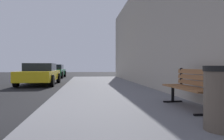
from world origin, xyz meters
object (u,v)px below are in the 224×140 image
car_green (54,71)px  car_yellow (40,74)px  trash_bin (224,98)px  bench (191,85)px

car_green → car_yellow: bearing=92.4°
trash_bin → car_green: 19.56m
car_yellow → car_green: bearing=-87.6°
trash_bin → car_yellow: 11.56m
bench → car_yellow: (-5.04, 8.83, -0.02)m
bench → car_green: bearing=106.7°
bench → car_green: car_green is taller
car_yellow → car_green: 8.34m
trash_bin → car_green: bearing=104.9°
bench → car_yellow: size_ratio=0.40×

